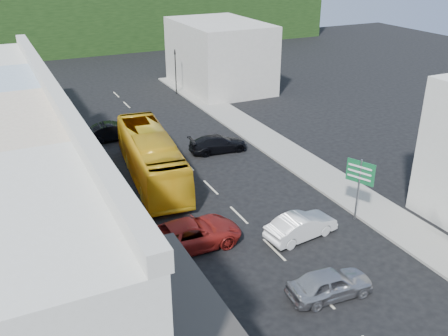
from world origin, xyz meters
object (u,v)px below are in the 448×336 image
car_white (301,226)px  traffic_signal (176,72)px  pedestrian_left (120,235)px  bus (151,158)px  car_silver (330,283)px  car_red (191,235)px  direction_sign (358,190)px

car_white → traffic_signal: size_ratio=0.96×
car_white → pedestrian_left: bearing=65.5°
bus → car_silver: bearing=-71.5°
car_red → pedestrian_left: 3.59m
car_silver → car_red: bearing=36.3°
bus → pedestrian_left: 8.76m
car_red → pedestrian_left: size_ratio=2.71×
car_white → traffic_signal: 29.42m
car_white → car_red: size_ratio=0.96×
car_silver → direction_sign: (5.50, 4.95, 1.16)m
traffic_signal → pedestrian_left: bearing=73.7°
bus → car_white: 11.58m
direction_sign → traffic_signal: traffic_signal is taller
car_silver → traffic_signal: 34.30m
direction_sign → car_silver: bearing=-161.8°
car_silver → car_white: same height
car_white → traffic_signal: (3.89, 29.12, 1.60)m
car_red → direction_sign: (9.55, -1.48, 1.16)m
car_red → bus: bearing=-5.2°
car_white → pedestrian_left: size_ratio=2.59×
car_white → direction_sign: (3.89, 0.25, 1.16)m
car_white → car_silver: bearing=153.6°
car_silver → car_white: bearing=-14.8°
bus → car_white: (4.91, -10.45, -0.85)m
bus → pedestrian_left: bus is taller
pedestrian_left → traffic_signal: size_ratio=0.37×
traffic_signal → car_silver: bearing=90.7°
pedestrian_left → traffic_signal: 29.39m
car_silver → pedestrian_left: size_ratio=2.59×
pedestrian_left → direction_sign: size_ratio=0.46×
bus → car_red: bearing=-88.7°
pedestrian_left → direction_sign: bearing=-79.9°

